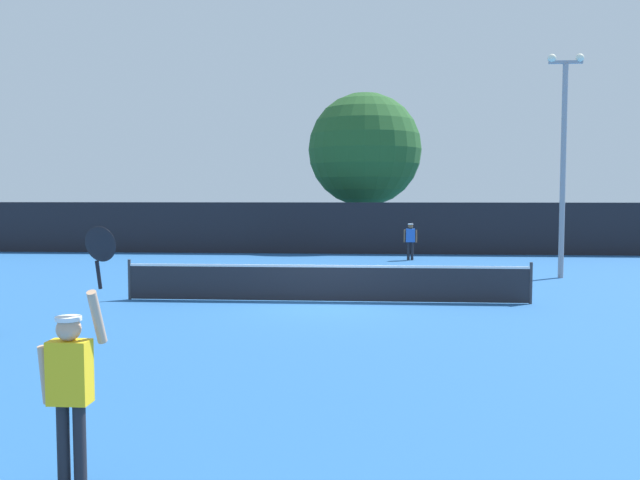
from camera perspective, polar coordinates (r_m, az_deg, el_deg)
name	(u,v)px	position (r m, az deg, el deg)	size (l,w,h in m)	color
ground_plane	(326,302)	(17.41, 0.51, -5.31)	(120.00, 120.00, 0.00)	#235693
tennis_net	(326,282)	(17.34, 0.51, -3.63)	(10.57, 0.08, 1.07)	#232328
perimeter_fence	(344,228)	(31.42, 2.09, 1.02)	(38.00, 0.12, 2.44)	black
player_serving	(72,375)	(6.79, -20.54, -10.76)	(0.67, 0.39, 2.49)	yellow
player_receiving	(410,238)	(28.59, 7.76, 0.17)	(0.57, 0.23, 1.56)	blue
tennis_ball	(230,290)	(19.42, -7.76, -4.29)	(0.07, 0.07, 0.07)	#CCE033
light_pole	(564,150)	(23.68, 20.17, 7.24)	(1.18, 0.28, 7.42)	gray
large_tree	(365,150)	(35.24, 3.86, 7.72)	(5.94, 5.94, 8.13)	brown
parked_car_near	(291,229)	(38.92, -2.51, 0.92)	(2.20, 4.33, 1.69)	black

